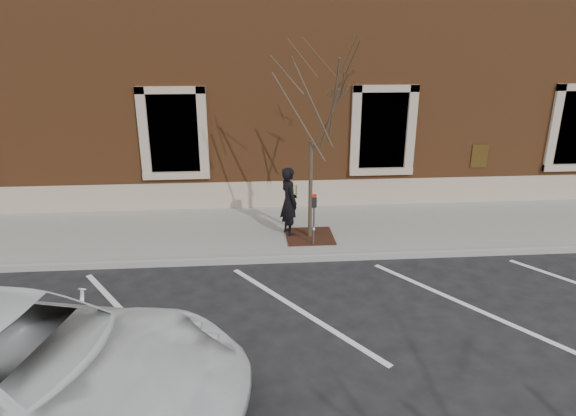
{
  "coord_description": "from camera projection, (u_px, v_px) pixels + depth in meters",
  "views": [
    {
      "loc": [
        -0.85,
        -10.17,
        4.82
      ],
      "look_at": [
        0.0,
        0.6,
        1.1
      ],
      "focal_mm": 30.0,
      "sensor_mm": 36.0,
      "label": 1
    }
  ],
  "objects": [
    {
      "name": "ground",
      "position": [
        290.0,
        261.0,
        11.22
      ],
      "size": [
        120.0,
        120.0,
        0.0
      ],
      "primitive_type": "plane",
      "color": "#28282B",
      "rests_on": "ground"
    },
    {
      "name": "sidewalk_near",
      "position": [
        285.0,
        230.0,
        12.85
      ],
      "size": [
        40.0,
        3.5,
        0.15
      ],
      "primitive_type": "cube",
      "color": "gray",
      "rests_on": "ground"
    },
    {
      "name": "curb_near",
      "position": [
        290.0,
        259.0,
        11.15
      ],
      "size": [
        40.0,
        0.12,
        0.15
      ],
      "primitive_type": "cube",
      "color": "#9E9E99",
      "rests_on": "ground"
    },
    {
      "name": "parking_stripes",
      "position": [
        300.0,
        310.0,
        9.15
      ],
      "size": [
        28.0,
        4.4,
        0.01
      ],
      "primitive_type": null,
      "color": "silver",
      "rests_on": "ground"
    },
    {
      "name": "building_civic",
      "position": [
        272.0,
        67.0,
        17.22
      ],
      "size": [
        40.0,
        8.62,
        8.0
      ],
      "color": "brown",
      "rests_on": "ground"
    },
    {
      "name": "man",
      "position": [
        289.0,
        201.0,
        12.12
      ],
      "size": [
        0.62,
        0.75,
        1.76
      ],
      "primitive_type": "imported",
      "rotation": [
        0.0,
        0.0,
        1.92
      ],
      "color": "black",
      "rests_on": "sidewalk_near"
    },
    {
      "name": "parking_meter",
      "position": [
        314.0,
        210.0,
        11.43
      ],
      "size": [
        0.12,
        0.09,
        1.29
      ],
      "rotation": [
        0.0,
        0.0,
        -0.4
      ],
      "color": "#595B60",
      "rests_on": "sidewalk_near"
    },
    {
      "name": "tree_grate",
      "position": [
        310.0,
        236.0,
        12.22
      ],
      "size": [
        1.19,
        1.19,
        0.03
      ],
      "primitive_type": "cube",
      "color": "#3C2113",
      "rests_on": "sidewalk_near"
    },
    {
      "name": "sapling",
      "position": [
        312.0,
        113.0,
        11.21
      ],
      "size": [
        2.68,
        2.68,
        4.47
      ],
      "color": "brown",
      "rests_on": "sidewalk_near"
    },
    {
      "name": "white_truck",
      "position": [
        7.0,
        372.0,
        6.11
      ],
      "size": [
        6.67,
        4.04,
        1.73
      ],
      "primitive_type": "imported",
      "rotation": [
        0.0,
        0.0,
        1.37
      ],
      "color": "silver",
      "rests_on": "ground"
    }
  ]
}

